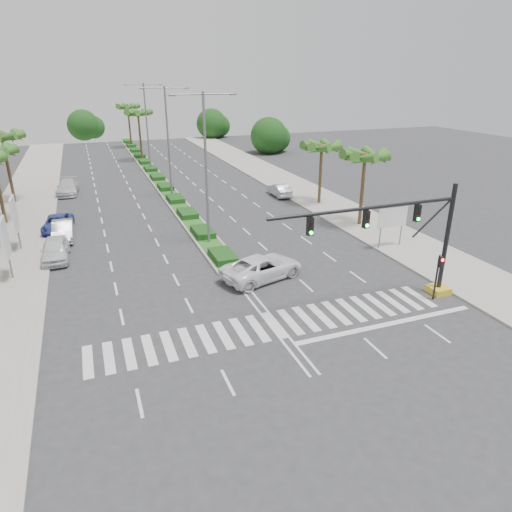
{
  "coord_description": "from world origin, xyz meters",
  "views": [
    {
      "loc": [
        -8.88,
        -20.66,
        13.28
      ],
      "look_at": [
        0.1,
        3.2,
        3.0
      ],
      "focal_mm": 32.0,
      "sensor_mm": 36.0,
      "label": 1
    }
  ],
  "objects_px": {
    "car_crossing": "(262,267)",
    "car_right": "(280,190)",
    "car_parked_c": "(58,223)",
    "car_parked_a": "(55,249)",
    "car_parked_d": "(68,187)",
    "car_parked_b": "(63,230)"
  },
  "relations": [
    {
      "from": "car_parked_c",
      "to": "car_right",
      "type": "xyz_separation_m",
      "value": [
        23.6,
        4.39,
        0.03
      ]
    },
    {
      "from": "car_parked_d",
      "to": "car_parked_b",
      "type": "bearing_deg",
      "value": -85.8
    },
    {
      "from": "car_parked_a",
      "to": "car_parked_d",
      "type": "height_order",
      "value": "car_parked_a"
    },
    {
      "from": "car_right",
      "to": "car_parked_a",
      "type": "bearing_deg",
      "value": 27.58
    },
    {
      "from": "car_parked_b",
      "to": "car_parked_c",
      "type": "distance_m",
      "value": 2.55
    },
    {
      "from": "car_parked_b",
      "to": "car_parked_c",
      "type": "bearing_deg",
      "value": 101.31
    },
    {
      "from": "car_right",
      "to": "car_parked_d",
      "type": "bearing_deg",
      "value": -21.89
    },
    {
      "from": "car_parked_c",
      "to": "car_parked_d",
      "type": "distance_m",
      "value": 14.17
    },
    {
      "from": "car_parked_b",
      "to": "car_parked_c",
      "type": "xyz_separation_m",
      "value": [
        -0.46,
        2.51,
        -0.09
      ]
    },
    {
      "from": "car_parked_b",
      "to": "car_right",
      "type": "relative_size",
      "value": 1.08
    },
    {
      "from": "car_parked_c",
      "to": "car_parked_d",
      "type": "xyz_separation_m",
      "value": [
        0.75,
        14.15,
        0.12
      ]
    },
    {
      "from": "car_parked_b",
      "to": "car_parked_a",
      "type": "bearing_deg",
      "value": -94.74
    },
    {
      "from": "car_parked_a",
      "to": "car_right",
      "type": "height_order",
      "value": "car_parked_a"
    },
    {
      "from": "car_parked_a",
      "to": "car_right",
      "type": "xyz_separation_m",
      "value": [
        23.6,
        11.69,
        -0.1
      ]
    },
    {
      "from": "car_parked_c",
      "to": "car_crossing",
      "type": "height_order",
      "value": "car_crossing"
    },
    {
      "from": "car_crossing",
      "to": "car_parked_d",
      "type": "bearing_deg",
      "value": 6.03
    },
    {
      "from": "car_parked_d",
      "to": "car_parked_c",
      "type": "bearing_deg",
      "value": -87.85
    },
    {
      "from": "car_parked_c",
      "to": "car_crossing",
      "type": "xyz_separation_m",
      "value": [
        13.47,
        -16.04,
        0.14
      ]
    },
    {
      "from": "car_crossing",
      "to": "car_right",
      "type": "distance_m",
      "value": 22.8
    },
    {
      "from": "car_parked_d",
      "to": "car_crossing",
      "type": "relative_size",
      "value": 0.94
    },
    {
      "from": "car_parked_b",
      "to": "car_parked_d",
      "type": "distance_m",
      "value": 16.65
    },
    {
      "from": "car_parked_d",
      "to": "car_crossing",
      "type": "xyz_separation_m",
      "value": [
        12.72,
        -30.18,
        0.02
      ]
    }
  ]
}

